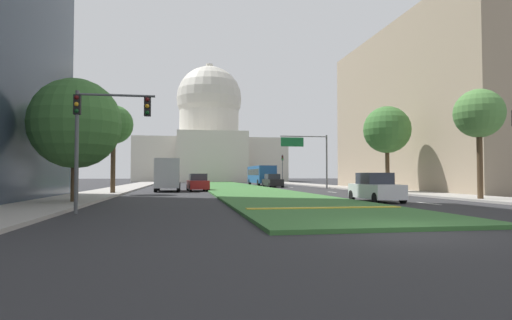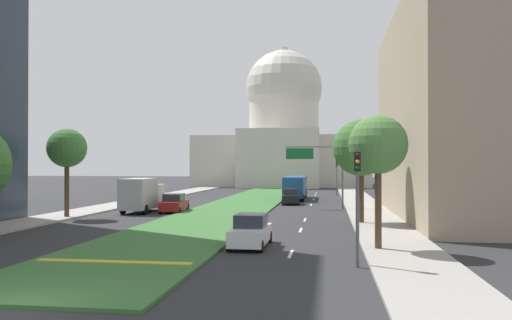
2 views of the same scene
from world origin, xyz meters
name	(u,v)px [view 2 (image 2 of 2)]	position (x,y,z in m)	size (l,w,h in m)	color
ground_plane	(251,201)	(0.00, 48.39, 0.00)	(260.00, 260.00, 0.00)	#2B2B2D
grass_median	(245,203)	(0.00, 43.55, 0.07)	(7.94, 87.11, 0.14)	#386B33
median_curb_nose	(113,262)	(0.00, 7.09, 0.16)	(7.15, 0.50, 0.04)	gold
lane_dashes_right	(310,207)	(7.59, 40.58, 0.00)	(0.16, 59.06, 0.01)	silver
sidewalk_left	(117,205)	(-13.22, 38.71, 0.07)	(4.00, 87.11, 0.15)	#9E9991
sidewalk_right	(365,208)	(13.22, 38.71, 0.07)	(4.00, 87.11, 0.15)	#9E9991
midrise_block_right	(477,113)	(21.99, 31.19, 8.85)	(13.53, 29.77, 17.71)	tan
capitol_building	(284,136)	(0.00, 96.16, 10.76)	(35.59, 27.37, 29.91)	beige
traffic_light_near_right	(357,191)	(10.72, 8.10, 3.31)	(0.28, 0.35, 5.20)	#515456
traffic_light_far_right	(337,173)	(10.72, 61.12, 3.31)	(0.28, 0.35, 5.20)	#515456
overhead_guide_sign	(320,163)	(8.70, 38.32, 4.66)	(5.89, 0.20, 6.50)	#515456
street_tree_right_near	(378,146)	(12.02, 12.57, 5.45)	(3.06, 3.06, 7.04)	#4C3823
street_tree_left_mid	(67,149)	(-12.12, 25.70, 5.80)	(3.26, 3.26, 7.50)	#4C3823
street_tree_right_mid	(361,148)	(11.93, 24.66, 5.72)	(4.26, 4.26, 7.88)	#4C3823
sedan_lead_stopped	(251,232)	(5.28, 13.08, 0.83)	(1.92, 4.47, 1.77)	silver
sedan_midblock	(174,203)	(-4.87, 32.30, 0.82)	(2.24, 4.72, 1.76)	maroon
sedan_distant	(291,197)	(5.27, 43.63, 0.82)	(2.15, 4.45, 1.76)	black
box_truck_delivery	(142,194)	(-7.83, 31.68, 1.68)	(2.40, 6.40, 3.20)	silver
city_bus	(295,186)	(5.27, 52.06, 1.77)	(2.62, 11.00, 2.95)	#1E4C8C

